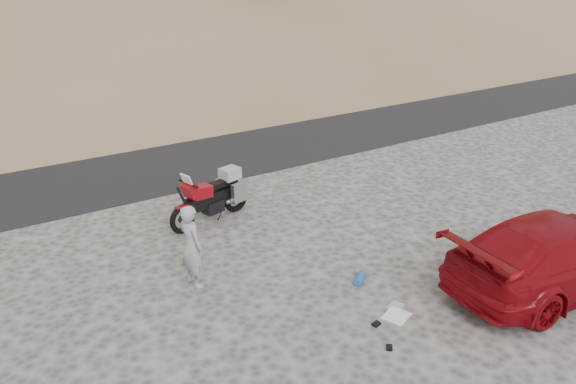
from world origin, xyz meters
name	(u,v)px	position (x,y,z in m)	size (l,w,h in m)	color
ground	(285,286)	(0.00, 0.00, 0.00)	(140.00, 140.00, 0.00)	#423F3D
road	(134,158)	(0.00, 9.00, 0.00)	(120.00, 7.00, 0.05)	black
motorcycle	(214,197)	(0.16, 3.44, 0.61)	(2.35, 1.06, 1.43)	black
man	(195,284)	(-1.46, 1.00, 0.00)	(0.61, 0.40, 1.69)	#98989D
red_car	(554,284)	(4.47, -2.79, 0.00)	(2.00, 4.93, 1.43)	maroon
gear_white_cloth	(396,316)	(1.14, -1.93, 0.01)	(0.45, 0.40, 0.02)	white
gear_blue_mat	(360,278)	(1.32, -0.67, 0.08)	(0.16, 0.16, 0.39)	#1B5AA3
gear_funnel	(498,265)	(4.02, -1.83, 0.09)	(0.14, 0.14, 0.18)	red
gear_glove_a	(376,324)	(0.66, -1.93, 0.02)	(0.15, 0.11, 0.04)	black
gear_glove_b	(389,348)	(0.42, -2.53, 0.02)	(0.13, 0.10, 0.04)	black
gear_blue_cloth	(396,306)	(1.33, -1.69, 0.01)	(0.33, 0.24, 0.01)	#829BC9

